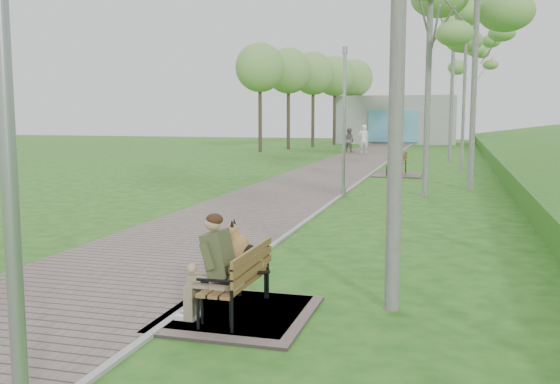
# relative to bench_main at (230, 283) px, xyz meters

# --- Properties ---
(walkway) EXTENTS (3.50, 67.00, 0.04)m
(walkway) POSITION_rel_bench_main_xyz_m (-2.38, 17.76, -0.42)
(walkway) COLOR #665852
(walkway) RESTS_ON ground
(kerb) EXTENTS (0.10, 67.00, 0.05)m
(kerb) POSITION_rel_bench_main_xyz_m (-0.63, 17.76, -0.41)
(kerb) COLOR #999993
(kerb) RESTS_ON ground
(building_north) EXTENTS (10.00, 5.20, 4.00)m
(building_north) POSITION_rel_bench_main_xyz_m (-2.13, 47.23, 1.56)
(building_north) COLOR #9E9E99
(building_north) RESTS_ON ground
(bench_main) EXTENTS (1.78, 1.98, 1.55)m
(bench_main) POSITION_rel_bench_main_xyz_m (0.00, 0.00, 0.00)
(bench_main) COLOR #665852
(bench_main) RESTS_ON ground
(bench_second) EXTENTS (1.56, 1.73, 0.96)m
(bench_second) POSITION_rel_bench_main_xyz_m (0.03, 0.14, -0.26)
(bench_second) COLOR #665852
(bench_second) RESTS_ON ground
(bench_third) EXTENTS (1.92, 2.13, 1.18)m
(bench_third) POSITION_rel_bench_main_xyz_m (0.44, 18.67, -0.22)
(bench_third) COLOR #665852
(bench_third) RESTS_ON ground
(lamp_post_near) EXTENTS (0.20, 0.20, 5.05)m
(lamp_post_near) POSITION_rel_bench_main_xyz_m (-0.36, -3.45, 1.93)
(lamp_post_near) COLOR #9B9EA3
(lamp_post_near) RESTS_ON ground
(lamp_post_second) EXTENTS (0.17, 0.17, 4.51)m
(lamp_post_second) POSITION_rel_bench_main_xyz_m (-0.58, 11.71, 1.67)
(lamp_post_second) COLOR #9B9EA3
(lamp_post_second) RESTS_ON ground
(lamp_post_third) EXTENTS (0.18, 0.18, 4.59)m
(lamp_post_third) POSITION_rel_bench_main_xyz_m (-0.54, 29.73, 1.71)
(lamp_post_third) COLOR #9B9EA3
(lamp_post_third) RESTS_ON ground
(pedestrian_near) EXTENTS (0.79, 0.67, 1.83)m
(pedestrian_near) POSITION_rel_bench_main_xyz_m (-2.78, 32.10, 0.48)
(pedestrian_near) COLOR white
(pedestrian_near) RESTS_ON ground
(pedestrian_far) EXTENTS (0.94, 0.84, 1.60)m
(pedestrian_far) POSITION_rel_bench_main_xyz_m (-3.83, 32.85, 0.37)
(pedestrian_far) COLOR gray
(pedestrian_far) RESTS_ON ground
(birch_mid_a) EXTENTS (2.36, 2.36, 7.17)m
(birch_mid_a) POSITION_rel_bench_main_xyz_m (1.85, 12.29, 5.20)
(birch_mid_a) COLOR silver
(birch_mid_a) RESTS_ON ground
(birch_mid_c) EXTENTS (2.43, 2.43, 8.73)m
(birch_mid_c) POSITION_rel_bench_main_xyz_m (3.02, 20.85, 6.42)
(birch_mid_c) COLOR silver
(birch_mid_c) RESTS_ON ground
(birch_far_b) EXTENTS (2.93, 2.93, 10.49)m
(birch_far_b) POSITION_rel_bench_main_xyz_m (2.49, 26.96, 7.80)
(birch_far_b) COLOR silver
(birch_far_b) RESTS_ON ground
(birch_far_c) EXTENTS (2.91, 2.91, 10.32)m
(birch_far_c) POSITION_rel_bench_main_xyz_m (3.72, 33.29, 7.67)
(birch_far_c) COLOR silver
(birch_far_c) RESTS_ON ground
(birch_distant_b) EXTENTS (2.68, 2.68, 9.52)m
(birch_distant_b) POSITION_rel_bench_main_xyz_m (4.05, 45.45, 7.04)
(birch_distant_b) COLOR silver
(birch_distant_b) RESTS_ON ground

